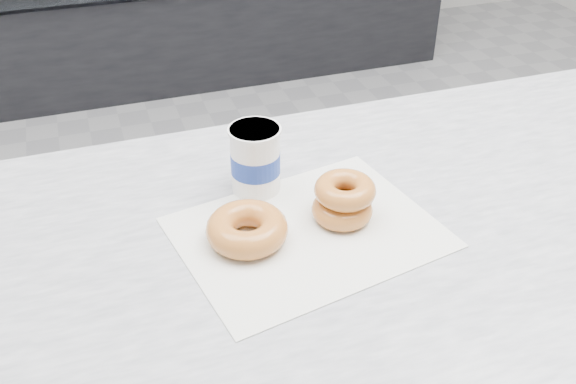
% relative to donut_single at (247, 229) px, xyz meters
% --- Properties ---
extents(ground, '(5.00, 5.00, 0.00)m').
position_rel_donut_single_xyz_m(ground, '(0.50, 0.54, -0.92)').
color(ground, '#959497').
rests_on(ground, ground).
extents(wax_paper, '(0.38, 0.32, 0.00)m').
position_rel_donut_single_xyz_m(wax_paper, '(0.08, -0.01, -0.02)').
color(wax_paper, silver).
rests_on(wax_paper, counter).
extents(donut_single, '(0.15, 0.15, 0.04)m').
position_rel_donut_single_xyz_m(donut_single, '(0.00, 0.00, 0.00)').
color(donut_single, '#CF8639').
rests_on(donut_single, wax_paper).
extents(donut_stack, '(0.10, 0.10, 0.06)m').
position_rel_donut_single_xyz_m(donut_stack, '(0.14, 0.01, 0.01)').
color(donut_stack, '#CF8639').
rests_on(donut_stack, wax_paper).
extents(coffee_cup, '(0.10, 0.10, 0.10)m').
position_rel_donut_single_xyz_m(coffee_cup, '(0.05, 0.12, 0.03)').
color(coffee_cup, white).
rests_on(coffee_cup, counter).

